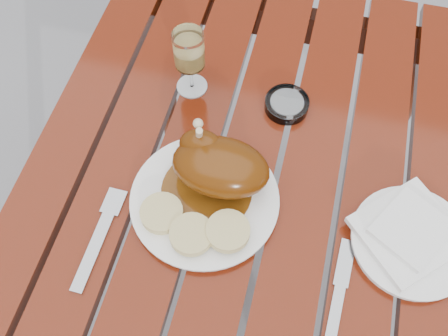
# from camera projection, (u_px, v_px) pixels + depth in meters

# --- Properties ---
(ground) EXTENTS (60.00, 60.00, 0.00)m
(ground) POSITION_uv_depth(u_px,v_px,m) (231.00, 310.00, 1.53)
(ground) COLOR slate
(ground) RESTS_ON ground
(table) EXTENTS (0.80, 1.20, 0.75)m
(table) POSITION_uv_depth(u_px,v_px,m) (233.00, 273.00, 1.21)
(table) COLOR maroon
(table) RESTS_ON ground
(dinner_plate) EXTENTS (0.26, 0.26, 0.02)m
(dinner_plate) POSITION_uv_depth(u_px,v_px,m) (205.00, 200.00, 0.88)
(dinner_plate) COLOR white
(dinner_plate) RESTS_ON table
(roast_duck) EXTENTS (0.18, 0.16, 0.12)m
(roast_duck) POSITION_uv_depth(u_px,v_px,m) (217.00, 165.00, 0.85)
(roast_duck) COLOR #5D300A
(roast_duck) RESTS_ON dinner_plate
(bread_dumplings) EXTENTS (0.19, 0.10, 0.02)m
(bread_dumplings) POSITION_uv_depth(u_px,v_px,m) (193.00, 226.00, 0.83)
(bread_dumplings) COLOR beige
(bread_dumplings) RESTS_ON dinner_plate
(wine_glass) EXTENTS (0.07, 0.07, 0.15)m
(wine_glass) POSITION_uv_depth(u_px,v_px,m) (190.00, 62.00, 0.95)
(wine_glass) COLOR tan
(wine_glass) RESTS_ON table
(side_plate) EXTENTS (0.26, 0.26, 0.02)m
(side_plate) POSITION_uv_depth(u_px,v_px,m) (411.00, 242.00, 0.84)
(side_plate) COLOR white
(side_plate) RESTS_ON table
(napkin) EXTENTS (0.21, 0.21, 0.01)m
(napkin) POSITION_uv_depth(u_px,v_px,m) (408.00, 232.00, 0.83)
(napkin) COLOR white
(napkin) RESTS_ON side_plate
(ashtray) EXTENTS (0.10, 0.10, 0.02)m
(ashtray) POSITION_uv_depth(u_px,v_px,m) (287.00, 104.00, 0.98)
(ashtray) COLOR #B2B7BC
(ashtray) RESTS_ON table
(fork) EXTENTS (0.02, 0.18, 0.01)m
(fork) POSITION_uv_depth(u_px,v_px,m) (97.00, 243.00, 0.85)
(fork) COLOR gray
(fork) RESTS_ON table
(knife) EXTENTS (0.03, 0.19, 0.01)m
(knife) POSITION_uv_depth(u_px,v_px,m) (335.00, 312.00, 0.79)
(knife) COLOR gray
(knife) RESTS_ON table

